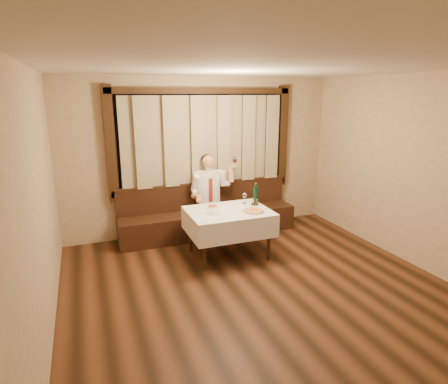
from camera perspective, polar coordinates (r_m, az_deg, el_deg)
name	(u,v)px	position (r m, az deg, el deg)	size (l,w,h in m)	color
room	(249,172)	(4.96, 3.81, 2.99)	(5.01, 6.01, 2.81)	black
banquette	(208,218)	(6.85, -2.45, -3.91)	(3.20, 0.61, 0.94)	black
dining_table	(229,217)	(5.83, 0.70, -3.79)	(1.27, 0.97, 0.76)	black
pizza	(254,211)	(5.73, 4.55, -2.92)	(0.33, 0.33, 0.04)	white
pasta_red	(213,205)	(5.93, -1.76, -2.06)	(0.23, 0.23, 0.08)	white
pasta_cream	(214,211)	(5.65, -1.58, -2.92)	(0.24, 0.24, 0.08)	white
green_bottle	(256,195)	(6.09, 4.83, -0.50)	(0.08, 0.08, 0.35)	#115232
table_wine_glass	(244,196)	(6.13, 3.14, -0.56)	(0.07, 0.07, 0.18)	white
cruet_caddy	(255,203)	(6.06, 4.71, -1.65)	(0.12, 0.10, 0.12)	black
seated_man	(210,190)	(6.61, -2.15, 0.28)	(0.83, 0.62, 1.47)	black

